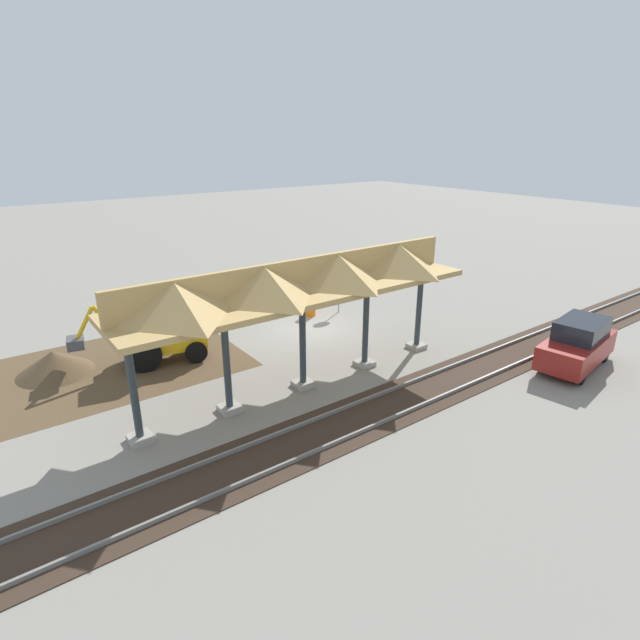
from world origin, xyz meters
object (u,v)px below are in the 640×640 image
object	(u,v)px
stop_sign	(339,284)
distant_parked_car	(578,344)
traffic_barrel	(310,307)
backhoe	(161,333)

from	to	relation	value
stop_sign	distant_parked_car	xyz separation A→B (m)	(-3.64, 10.88, -0.56)
distant_parked_car	traffic_barrel	world-z (taller)	distant_parked_car
stop_sign	traffic_barrel	xyz separation A→B (m)	(1.53, -0.45, -1.09)
stop_sign	traffic_barrel	size ratio (longest dim) A/B	2.39
distant_parked_car	traffic_barrel	xyz separation A→B (m)	(5.17, -11.33, -0.53)
distant_parked_car	traffic_barrel	bearing A→B (deg)	-65.47
stop_sign	traffic_barrel	bearing A→B (deg)	-16.47
traffic_barrel	distant_parked_car	bearing A→B (deg)	114.53
backhoe	distant_parked_car	size ratio (longest dim) A/B	1.20
backhoe	traffic_barrel	size ratio (longest dim) A/B	5.90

